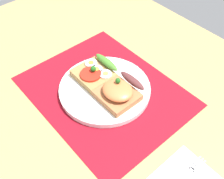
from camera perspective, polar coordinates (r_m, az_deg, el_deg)
The scene contains 6 objects.
ground_plane at distance 77.23cm, azimuth -1.46°, elevation -1.20°, with size 120.00×90.00×3.20cm, color tan.
placemat at distance 75.92cm, azimuth -1.48°, elevation -0.34°, with size 43.25×34.68×0.30cm, color maroon.
plate at distance 75.24cm, azimuth -1.50°, elevation 0.13°, with size 24.94×24.94×1.53cm, color white.
sandwich_egg_tomato at distance 76.61cm, azimuth -3.55°, elevation 3.52°, with size 10.13×10.60×4.14cm.
sandwich_salmon at distance 70.91cm, azimuth 1.52°, elevation -0.34°, with size 10.13×10.69×5.79cm.
fork at distance 63.53cm, azimuth 14.93°, elevation -16.99°, with size 1.62×13.61×0.32cm.
Camera 1 is at (39.49, -31.62, 56.76)cm, focal length 44.08 mm.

